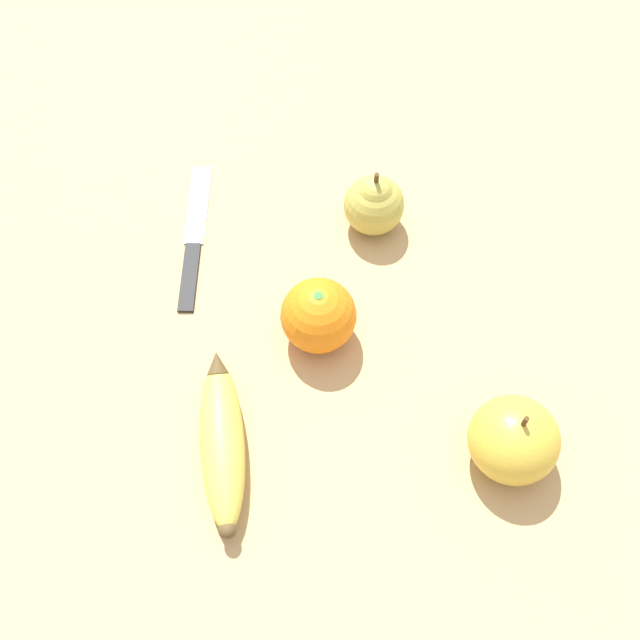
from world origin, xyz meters
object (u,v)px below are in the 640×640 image
object	(u,v)px
paring_knife	(194,240)
apple	(514,440)
orange	(317,316)
banana	(222,441)
pear	(374,203)

from	to	relation	value
paring_knife	apple	bearing A→B (deg)	-37.34
orange	paring_knife	world-z (taller)	orange
banana	orange	size ratio (longest dim) A/B	2.40
banana	apple	size ratio (longest dim) A/B	2.09
banana	paring_knife	size ratio (longest dim) A/B	0.92
pear	paring_knife	xyz separation A→B (m)	(-0.20, -0.01, -0.03)
apple	banana	bearing A→B (deg)	173.87
paring_knife	orange	bearing A→B (deg)	-39.89
orange	pear	bearing A→B (deg)	61.68
banana	pear	size ratio (longest dim) A/B	2.17
orange	pear	size ratio (longest dim) A/B	0.90
pear	apple	world-z (taller)	apple
orange	apple	size ratio (longest dim) A/B	0.87
orange	apple	bearing A→B (deg)	-40.90
banana	orange	xyz separation A→B (m)	(0.10, 0.12, 0.02)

